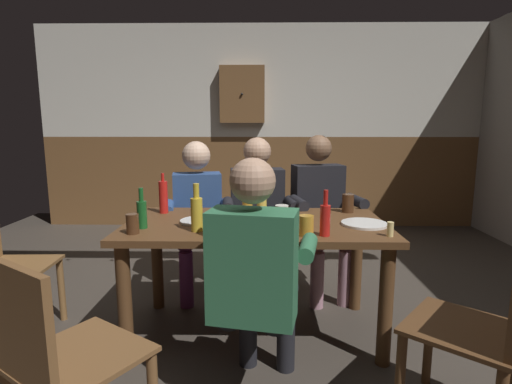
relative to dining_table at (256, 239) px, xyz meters
name	(u,v)px	position (x,y,z in m)	size (l,w,h in m)	color
ground_plane	(256,325)	(0.00, 0.08, -0.62)	(6.76, 6.76, 0.00)	#423A33
back_wall_upper	(259,82)	(0.00, 2.83, 1.25)	(5.63, 0.12, 1.40)	silver
back_wall_wainscot	(259,181)	(0.00, 2.83, -0.04)	(5.63, 0.12, 1.18)	brown
dining_table	(256,239)	(0.00, 0.00, 0.00)	(1.61, 0.85, 0.74)	brown
person_0	(198,210)	(-0.47, 0.65, 0.04)	(0.56, 0.58, 1.21)	#2D4C84
person_1	(258,208)	(0.01, 0.66, 0.06)	(0.58, 0.55, 1.24)	black
person_2	(320,208)	(0.50, 0.65, 0.06)	(0.58, 0.56, 1.25)	black
person_3	(256,272)	(0.02, -0.65, 0.03)	(0.57, 0.56, 1.20)	#33724C
chair_empty_near_right	(0,263)	(-1.60, -0.06, -0.15)	(0.46, 0.46, 0.88)	brown
chair_empty_near_left	(58,361)	(-0.71, -1.08, -0.15)	(0.61, 0.61, 0.88)	brown
chair_empty_far_end	(484,329)	(0.99, -0.83, -0.15)	(0.62, 0.62, 0.88)	brown
table_candle	(390,229)	(0.73, -0.31, 0.15)	(0.04, 0.04, 0.08)	#F9E08C
condiment_caddy	(266,214)	(0.07, 0.11, 0.14)	(0.14, 0.10, 0.05)	#B2B7BC
plate_0	(364,224)	(0.66, -0.06, 0.12)	(0.27, 0.27, 0.01)	white
plate_1	(200,221)	(-0.35, -0.01, 0.12)	(0.24, 0.24, 0.01)	white
bottle_0	(142,213)	(-0.66, -0.16, 0.20)	(0.06, 0.06, 0.24)	#195923
bottle_1	(163,197)	(-0.63, 0.25, 0.22)	(0.06, 0.06, 0.28)	red
bottle_2	(325,219)	(0.38, -0.31, 0.21)	(0.06, 0.06, 0.25)	red
bottle_3	(197,212)	(-0.33, -0.22, 0.22)	(0.07, 0.07, 0.27)	gold
pint_glass_0	(262,201)	(0.04, 0.36, 0.18)	(0.07, 0.07, 0.13)	#E5C64C
pint_glass_1	(306,226)	(0.28, -0.31, 0.17)	(0.08, 0.08, 0.11)	gold
pint_glass_2	(218,222)	(-0.21, -0.21, 0.16)	(0.08, 0.08, 0.11)	#E5C64C
pint_glass_3	(212,226)	(-0.23, -0.32, 0.17)	(0.08, 0.08, 0.11)	#4C2D19
pint_glass_4	(133,224)	(-0.68, -0.28, 0.17)	(0.07, 0.07, 0.11)	#4C2D19
pint_glass_5	(282,218)	(0.15, -0.22, 0.19)	(0.07, 0.07, 0.15)	white
pint_glass_6	(348,203)	(0.63, 0.29, 0.17)	(0.08, 0.08, 0.13)	#4C2D19
pint_glass_7	(247,211)	(-0.05, -0.01, 0.18)	(0.06, 0.06, 0.14)	gold
wall_dart_cabinet	(242,94)	(-0.21, 2.70, 1.08)	(0.56, 0.15, 0.70)	brown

